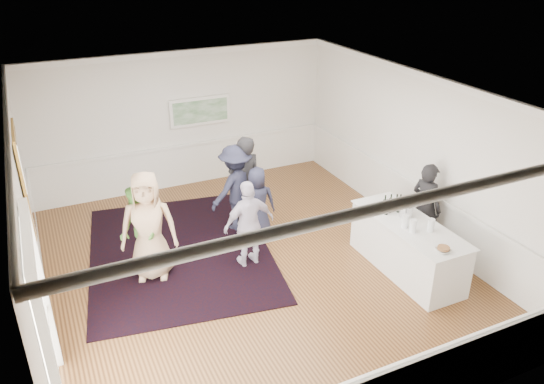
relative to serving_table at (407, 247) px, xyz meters
name	(u,v)px	position (x,y,z in m)	size (l,w,h in m)	color
floor	(253,266)	(-2.43, 1.26, -0.48)	(8.00, 8.00, 0.00)	brown
ceiling	(250,94)	(-2.43, 1.26, 2.72)	(7.00, 8.00, 0.02)	white
wall_left	(28,230)	(-5.93, 1.26, 1.12)	(0.02, 8.00, 3.20)	white
wall_right	(417,154)	(1.07, 1.26, 1.12)	(0.02, 8.00, 3.20)	white
wall_back	(183,120)	(-2.43, 5.26, 1.12)	(7.00, 0.02, 3.20)	white
wall_front	(397,329)	(-2.43, -2.74, 1.12)	(7.00, 0.02, 3.20)	white
wainscoting	(252,243)	(-2.43, 1.26, 0.02)	(7.00, 8.00, 1.00)	white
mirror	(25,183)	(-5.88, 2.56, 1.32)	(0.05, 1.25, 1.85)	#BF8E38
doorway	(44,317)	(-5.88, -0.64, 0.94)	(0.10, 1.78, 2.56)	white
landscape_painting	(200,111)	(-2.03, 5.21, 1.30)	(1.44, 0.06, 0.66)	white
area_rug	(180,251)	(-3.50, 2.30, -0.47)	(3.29, 4.32, 0.02)	black
serving_table	(407,247)	(0.00, 0.00, 0.00)	(0.90, 2.36, 0.96)	white
bartender	(426,207)	(0.77, 0.50, 0.39)	(0.63, 0.42, 1.74)	black
guest_tan	(149,226)	(-4.13, 1.76, 0.51)	(0.96, 0.63, 1.97)	tan
guest_green	(141,232)	(-4.26, 1.86, 0.36)	(0.82, 0.64, 1.69)	#5EA843
guest_lilac	(249,224)	(-2.44, 1.38, 0.34)	(0.96, 0.40, 1.65)	silver
guest_dark_a	(236,188)	(-2.15, 2.73, 0.42)	(1.16, 0.67, 1.80)	#1F2134
guest_dark_b	(245,183)	(-1.96, 2.73, 0.49)	(0.71, 0.47, 1.95)	black
guest_navy	(257,202)	(-1.88, 2.30, 0.24)	(0.70, 0.46, 1.44)	#1F2134
wine_bottles	(393,203)	(0.00, 0.51, 0.63)	(0.41, 0.24, 0.31)	black
juice_pitchers	(416,224)	(-0.07, -0.23, 0.59)	(0.42, 0.41, 0.24)	#68B641
ice_bucket	(406,211)	(0.08, 0.24, 0.59)	(0.26, 0.26, 0.24)	silver
nut_bowl	(443,249)	(-0.11, -0.95, 0.51)	(0.24, 0.24, 0.08)	white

